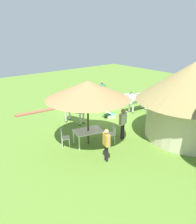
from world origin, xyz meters
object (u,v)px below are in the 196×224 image
Objects in this scene: patio_chair_east_end at (64,137)px; standing_watcher at (102,89)px; thatched_hut at (191,96)px; guest_beside_umbrella at (123,121)px; guest_behind_table at (106,142)px; zebra_nearest_camera at (75,107)px; patio_dining_table at (88,132)px; shade_umbrella at (88,90)px; zebra_by_umbrella at (138,98)px; striped_lounge_chair at (109,114)px; patio_chair_near_hut at (112,133)px.

patio_chair_east_end is 8.12m from standing_watcher.
thatched_hut reaches higher than guest_beside_umbrella.
guest_behind_table is at bearing 88.65° from standing_watcher.
zebra_nearest_camera is at bearing 88.23° from guest_beside_umbrella.
patio_chair_east_end is (1.11, -0.57, -0.14)m from patio_dining_table.
guest_behind_table is at bearing 78.03° from patio_dining_table.
shade_umbrella is 3.50m from zebra_nearest_camera.
thatched_hut reaches higher than zebra_nearest_camera.
patio_chair_east_end is 7.02m from zebra_by_umbrella.
guest_behind_table is at bearing -10.30° from thatched_hut.
shade_umbrella is 2.64× the size of guest_behind_table.
shade_umbrella is 4.69m from striped_lounge_chair.
guest_behind_table is (5.07, -0.92, -1.37)m from thatched_hut.
zebra_by_umbrella is at bearing -103.60° from thatched_hut.
shade_umbrella is 6.35m from zebra_by_umbrella.
guest_behind_table reaches higher than patio_chair_east_end.
standing_watcher is (-5.85, -7.14, 0.07)m from guest_behind_table.
standing_watcher is 5.04m from zebra_nearest_camera.
patio_chair_near_hut is at bearing 88.69° from patio_chair_east_end.
patio_chair_east_end reaches higher than patio_dining_table.
standing_watcher is at bearing 11.00° from zebra_by_umbrella.
guest_beside_umbrella is 2.44m from guest_behind_table.
striped_lounge_chair is (-1.53, -2.78, -0.77)m from guest_beside_umbrella.
patio_chair_east_end is at bearing 143.52° from guest_beside_umbrella.
patio_dining_table is at bearing -90.00° from shade_umbrella.
patio_dining_table is at bearing 145.87° from guest_beside_umbrella.
zebra_by_umbrella is at bearing -162.54° from patio_dining_table.
patio_chair_east_end is at bearing -61.58° from striped_lounge_chair.
thatched_hut is at bearing -83.41° from guest_behind_table.
zebra_nearest_camera is (0.67, -3.47, 0.01)m from guest_beside_umbrella.
standing_watcher reaches higher than zebra_nearest_camera.
patio_chair_east_end is at bearing 105.97° from zebra_by_umbrella.
guest_beside_umbrella is at bearing 96.40° from standing_watcher.
striped_lounge_chair is 2.43m from zebra_nearest_camera.
patio_chair_east_end is 2.54m from guest_behind_table.
patio_chair_near_hut is 0.45× the size of zebra_nearest_camera.
patio_dining_table is at bearing -48.21° from striped_lounge_chair.
patio_chair_near_hut is 3.44m from zebra_nearest_camera.
patio_chair_near_hut is 5.32m from zebra_by_umbrella.
thatched_hut is at bearing 149.54° from patio_dining_table.
thatched_hut reaches higher than shade_umbrella.
patio_dining_table is at bearing 90.00° from patio_chair_near_hut.
standing_watcher is 3.50m from zebra_by_umbrella.
patio_chair_east_end is 3.19m from guest_beside_umbrella.
guest_beside_umbrella is 7.05m from standing_watcher.
zebra_by_umbrella is at bearing 127.59° from patio_chair_east_end.
guest_beside_umbrella is (2.91, -2.06, -1.28)m from thatched_hut.
shade_umbrella is 4.52× the size of striped_lounge_chair.
shade_umbrella is 2.46× the size of standing_watcher.
zebra_nearest_camera is (2.20, -0.69, 0.78)m from striped_lounge_chair.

